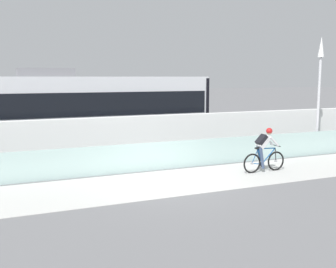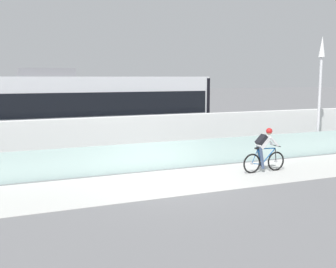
{
  "view_description": "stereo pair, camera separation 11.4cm",
  "coord_description": "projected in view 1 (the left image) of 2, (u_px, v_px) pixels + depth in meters",
  "views": [
    {
      "loc": [
        -5.22,
        -12.02,
        3.43
      ],
      "look_at": [
        0.99,
        2.35,
        1.25
      ],
      "focal_mm": 43.85,
      "sensor_mm": 36.0,
      "label": 1
    },
    {
      "loc": [
        -5.12,
        -12.06,
        3.43
      ],
      "look_at": [
        0.99,
        2.35,
        1.25
      ],
      "focal_mm": 43.85,
      "sensor_mm": 36.0,
      "label": 2
    }
  ],
  "objects": [
    {
      "name": "ground_plane",
      "position": [
        169.0,
        182.0,
        13.45
      ],
      "size": [
        200.0,
        200.0,
        0.0
      ],
      "primitive_type": "plane",
      "color": "slate"
    },
    {
      "name": "bike_path_deck",
      "position": [
        169.0,
        182.0,
        13.45
      ],
      "size": [
        32.0,
        3.2,
        0.01
      ],
      "primitive_type": "cube",
      "color": "beige",
      "rests_on": "ground"
    },
    {
      "name": "glass_parapet",
      "position": [
        149.0,
        157.0,
        15.06
      ],
      "size": [
        32.0,
        0.05,
        1.04
      ],
      "primitive_type": "cube",
      "color": "silver",
      "rests_on": "ground"
    },
    {
      "name": "concrete_barrier_wall",
      "position": [
        133.0,
        139.0,
        16.64
      ],
      "size": [
        32.0,
        0.36,
        1.86
      ],
      "primitive_type": "cube",
      "color": "white",
      "rests_on": "ground"
    },
    {
      "name": "tram_rail_near",
      "position": [
        116.0,
        151.0,
        19.03
      ],
      "size": [
        32.0,
        0.08,
        0.01
      ],
      "primitive_type": "cube",
      "color": "#595654",
      "rests_on": "ground"
    },
    {
      "name": "tram_rail_far",
      "position": [
        108.0,
        147.0,
        20.33
      ],
      "size": [
        32.0,
        0.08,
        0.01
      ],
      "primitive_type": "cube",
      "color": "#595654",
      "rests_on": "ground"
    },
    {
      "name": "tram",
      "position": [
        91.0,
        110.0,
        19.04
      ],
      "size": [
        11.06,
        2.54,
        3.81
      ],
      "color": "silver",
      "rests_on": "ground"
    },
    {
      "name": "cyclist_on_bike",
      "position": [
        264.0,
        150.0,
        14.82
      ],
      "size": [
        1.77,
        0.58,
        1.61
      ],
      "color": "black",
      "rests_on": "ground"
    },
    {
      "name": "lamp_post_antenna",
      "position": [
        320.0,
        80.0,
        18.19
      ],
      "size": [
        0.28,
        0.28,
        5.2
      ],
      "color": "gray",
      "rests_on": "ground"
    }
  ]
}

